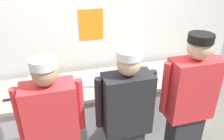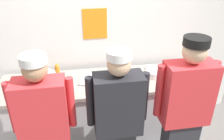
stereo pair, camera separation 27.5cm
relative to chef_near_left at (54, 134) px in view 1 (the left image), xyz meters
The scene contains 14 objects.
wall_back 1.47m from the chef_near_left, 60.98° to the left, with size 4.08×0.11×2.69m.
prep_counter 1.07m from the chef_near_left, 47.21° to the left, with size 2.60×0.71×0.90m.
chef_near_left is the anchor object (origin of this frame).
chef_center 0.68m from the chef_near_left, ahead, with size 0.59×0.24×1.60m.
chef_far_right 1.35m from the chef_near_left, ahead, with size 0.61×0.24×1.69m.
plate_stack_front 1.28m from the chef_near_left, 39.03° to the left, with size 0.20×0.20×0.06m.
plate_stack_rear 1.48m from the chef_near_left, 29.45° to the left, with size 0.22×0.22×0.08m.
mixing_bowl_steel 0.77m from the chef_near_left, 96.72° to the left, with size 0.33×0.33×0.13m, color #B7BABF.
sheet_tray 0.94m from the chef_near_left, 51.74° to the left, with size 0.45×0.30×0.02m, color #B7BABF.
squeeze_bottle_primary 0.96m from the chef_near_left, 85.15° to the left, with size 0.06×0.06×0.18m.
ramekin_yellow_sauce 0.91m from the chef_near_left, 111.97° to the left, with size 0.09×0.09×0.04m.
ramekin_green_sauce 1.59m from the chef_near_left, 35.33° to the left, with size 0.09×0.09×0.05m.
deli_cup 1.86m from the chef_near_left, 26.00° to the left, with size 0.09×0.09×0.08m, color white.
chefs_knife 0.71m from the chef_near_left, 122.19° to the left, with size 0.28×0.03×0.02m.
Camera 1 is at (-0.59, -1.99, 2.31)m, focal length 36.55 mm.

